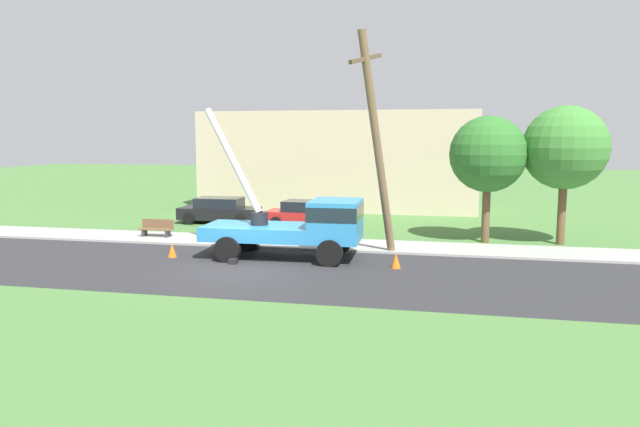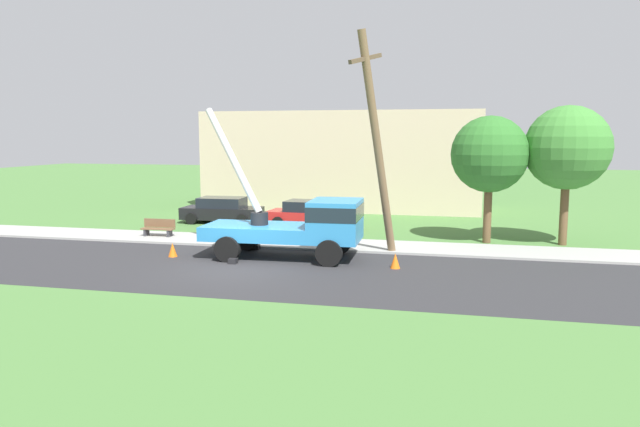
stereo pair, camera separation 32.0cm
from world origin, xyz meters
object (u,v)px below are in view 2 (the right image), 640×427
object	(u,v)px
utility_truck	(303,223)
park_bench	(158,228)
leaning_utility_pole	(377,143)
roadside_tree_near	(490,155)
traffic_cone_behind	(173,250)
parked_sedan_red	(310,214)
traffic_cone_ahead	(395,261)
parked_sedan_black	(222,210)
roadside_tree_far	(567,148)

from	to	relation	value
utility_truck	park_bench	bearing A→B (deg)	159.17
leaning_utility_pole	roadside_tree_near	world-z (taller)	leaning_utility_pole
utility_truck	leaning_utility_pole	size ratio (longest dim) A/B	0.77
traffic_cone_behind	parked_sedan_red	world-z (taller)	parked_sedan_red
traffic_cone_ahead	traffic_cone_behind	xyz separation A→B (m)	(-8.92, 0.10, 0.00)
utility_truck	roadside_tree_near	distance (m)	9.29
park_bench	leaning_utility_pole	bearing A→B (deg)	-10.46
leaning_utility_pole	roadside_tree_near	xyz separation A→B (m)	(4.51, 4.15, -0.55)
leaning_utility_pole	park_bench	distance (m)	11.55
parked_sedan_black	parked_sedan_red	distance (m)	5.22
traffic_cone_behind	parked_sedan_black	bearing A→B (deg)	100.21
utility_truck	parked_sedan_red	xyz separation A→B (m)	(-1.67, 7.76, -0.70)
park_bench	roadside_tree_far	distance (m)	18.95
leaning_utility_pole	traffic_cone_behind	distance (m)	9.20
utility_truck	traffic_cone_ahead	size ratio (longest dim) A/B	12.20
roadside_tree_near	roadside_tree_far	bearing A→B (deg)	3.57
utility_truck	parked_sedan_black	world-z (taller)	utility_truck
leaning_utility_pole	parked_sedan_red	bearing A→B (deg)	123.28
leaning_utility_pole	utility_truck	bearing A→B (deg)	-159.25
traffic_cone_behind	park_bench	xyz separation A→B (m)	(-2.69, 3.85, 0.18)
traffic_cone_ahead	roadside_tree_far	bearing A→B (deg)	43.06
utility_truck	roadside_tree_far	distance (m)	12.17
traffic_cone_ahead	parked_sedan_red	bearing A→B (deg)	121.77
parked_sedan_black	roadside_tree_near	xyz separation A→B (m)	(14.11, -3.15, 3.27)
parked_sedan_black	leaning_utility_pole	bearing A→B (deg)	-37.30
parked_sedan_red	park_bench	xyz separation A→B (m)	(-6.22, -4.76, -0.25)
parked_sedan_black	roadside_tree_near	size ratio (longest dim) A/B	0.78
traffic_cone_behind	roadside_tree_far	size ratio (longest dim) A/B	0.09
traffic_cone_ahead	roadside_tree_near	bearing A→B (deg)	60.13
leaning_utility_pole	parked_sedan_red	world-z (taller)	leaning_utility_pole
parked_sedan_black	roadside_tree_far	xyz separation A→B (m)	(17.37, -2.95, 3.57)
roadside_tree_near	traffic_cone_ahead	bearing A→B (deg)	-119.87
traffic_cone_ahead	roadside_tree_far	world-z (taller)	roadside_tree_far
parked_sedan_red	parked_sedan_black	bearing A→B (deg)	173.48
parked_sedan_red	roadside_tree_far	xyz separation A→B (m)	(12.18, -2.36, 3.57)
utility_truck	parked_sedan_red	distance (m)	7.96
park_bench	utility_truck	bearing A→B (deg)	-20.83
leaning_utility_pole	parked_sedan_black	distance (m)	12.65
utility_truck	park_bench	distance (m)	8.49
utility_truck	parked_sedan_red	bearing A→B (deg)	102.13
parked_sedan_black	roadside_tree_far	world-z (taller)	roadside_tree_far
park_bench	roadside_tree_far	xyz separation A→B (m)	(18.40, 2.40, 3.82)
utility_truck	park_bench	size ratio (longest dim) A/B	4.27
roadside_tree_near	traffic_cone_behind	bearing A→B (deg)	-154.10
leaning_utility_pole	traffic_cone_behind	size ratio (longest dim) A/B	15.76
utility_truck	roadside_tree_near	size ratio (longest dim) A/B	1.19
traffic_cone_behind	utility_truck	bearing A→B (deg)	9.31
traffic_cone_ahead	parked_sedan_red	size ratio (longest dim) A/B	0.12
utility_truck	traffic_cone_ahead	bearing A→B (deg)	-14.30
park_bench	roadside_tree_near	world-z (taller)	roadside_tree_near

